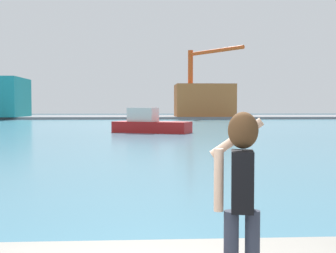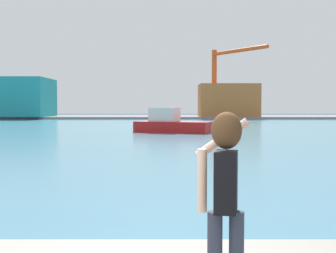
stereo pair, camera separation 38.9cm
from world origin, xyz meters
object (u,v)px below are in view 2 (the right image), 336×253
at_px(port_crane, 221,73).
at_px(person_photographer, 223,185).
at_px(warehouse_left, 19,97).
at_px(boat_moored, 170,124).
at_px(warehouse_right, 227,100).

bearing_deg(port_crane, person_photographer, -96.89).
bearing_deg(warehouse_left, person_photographer, -70.72).
height_order(person_photographer, port_crane, port_crane).
distance_m(warehouse_left, port_crane, 40.89).
distance_m(boat_moored, port_crane, 46.13).
bearing_deg(person_photographer, port_crane, 4.07).
height_order(person_photographer, boat_moored, person_photographer).
distance_m(person_photographer, boat_moored, 37.92).
bearing_deg(warehouse_right, person_photographer, -97.66).
bearing_deg(warehouse_right, warehouse_left, 179.35).
relative_size(person_photographer, warehouse_right, 0.15).
bearing_deg(warehouse_right, boat_moored, -103.74).
xyz_separation_m(person_photographer, warehouse_right, (11.63, 86.47, 2.03)).
height_order(boat_moored, warehouse_left, warehouse_left).
xyz_separation_m(warehouse_left, warehouse_right, (42.05, -0.48, -0.61)).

